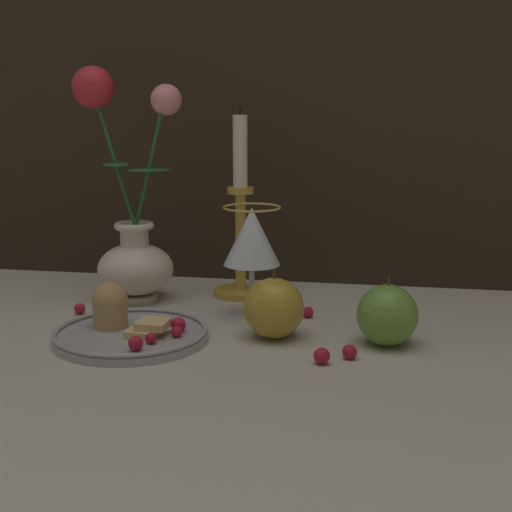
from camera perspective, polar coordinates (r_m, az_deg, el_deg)
The scene contains 12 objects.
ground_plane at distance 1.01m, azimuth -4.45°, elevation -5.49°, with size 2.40×2.40×0.00m, color #B7B2A3.
vase at distance 1.12m, azimuth -9.97°, elevation 2.17°, with size 0.17×0.12×0.36m.
plate_with_pastries at distance 0.96m, azimuth -10.22°, elevation -5.67°, with size 0.20×0.20×0.07m.
wine_glass at distance 1.01m, azimuth -0.34°, elevation 1.25°, with size 0.08×0.08×0.16m.
candlestick at distance 1.14m, azimuth -1.24°, elevation 1.98°, with size 0.09×0.09×0.30m.
apple_beside_vase at distance 0.94m, azimuth 1.43°, elevation -4.19°, with size 0.08×0.08×0.09m.
apple_near_glass at distance 0.93m, azimuth 10.45°, elevation -4.67°, with size 0.08×0.08×0.09m.
berry_near_plate at distance 1.05m, azimuth 10.21°, elevation -4.56°, with size 0.01×0.01×0.01m, color #AD192D.
berry_front_center at distance 0.86m, azimuth 5.28°, elevation -7.97°, with size 0.02×0.02×0.02m, color #AD192D.
berry_by_glass_stem at distance 0.88m, azimuth 7.49°, elevation -7.61°, with size 0.02×0.02×0.02m, color #AD192D.
berry_under_candlestick at distance 1.08m, azimuth -13.92°, elevation -4.11°, with size 0.02×0.02×0.02m, color #AD192D.
berry_far_right at distance 1.04m, azimuth 4.18°, elevation -4.51°, with size 0.02×0.02×0.02m, color #AD192D.
Camera 1 is at (0.24, -0.93, 0.30)m, focal length 50.00 mm.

